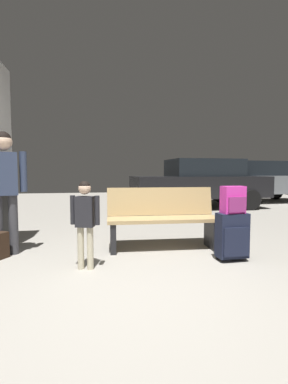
{
  "coord_description": "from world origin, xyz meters",
  "views": [
    {
      "loc": [
        -0.37,
        -2.41,
        1.12
      ],
      "look_at": [
        0.28,
        1.3,
        0.85
      ],
      "focal_mm": 26.16,
      "sensor_mm": 36.0,
      "label": 1
    }
  ],
  "objects_px": {
    "adult": "(4,179)",
    "parked_car_near": "(200,182)",
    "bench": "(162,218)",
    "suitcase": "(232,236)",
    "backpack_bright": "(233,200)",
    "child": "(85,215)",
    "parked_car_side": "(259,180)"
  },
  "relations": [
    {
      "from": "bench",
      "to": "backpack_bright",
      "type": "distance_m",
      "value": 1.08
    },
    {
      "from": "parked_car_side",
      "to": "suitcase",
      "type": "bearing_deg",
      "value": -124.41
    },
    {
      "from": "bench",
      "to": "suitcase",
      "type": "bearing_deg",
      "value": -44.61
    },
    {
      "from": "bench",
      "to": "child",
      "type": "height_order",
      "value": "child"
    },
    {
      "from": "adult",
      "to": "parked_car_side",
      "type": "relative_size",
      "value": 0.4
    },
    {
      "from": "parked_car_near",
      "to": "bench",
      "type": "bearing_deg",
      "value": -117.43
    },
    {
      "from": "backpack_bright",
      "to": "parked_car_near",
      "type": "bearing_deg",
      "value": 73.3
    },
    {
      "from": "suitcase",
      "to": "parked_car_near",
      "type": "bearing_deg",
      "value": 73.3
    },
    {
      "from": "child",
      "to": "adult",
      "type": "relative_size",
      "value": 0.62
    },
    {
      "from": "child",
      "to": "parked_car_near",
      "type": "bearing_deg",
      "value": 56.59
    },
    {
      "from": "child",
      "to": "adult",
      "type": "xyz_separation_m",
      "value": [
        -1.07,
        0.76,
        0.39
      ]
    },
    {
      "from": "adult",
      "to": "parked_car_near",
      "type": "height_order",
      "value": "adult"
    },
    {
      "from": "parked_car_side",
      "to": "backpack_bright",
      "type": "bearing_deg",
      "value": -124.41
    },
    {
      "from": "bench",
      "to": "suitcase",
      "type": "distance_m",
      "value": 1.04
    },
    {
      "from": "parked_car_near",
      "to": "adult",
      "type": "bearing_deg",
      "value": -135.72
    },
    {
      "from": "adult",
      "to": "parked_car_near",
      "type": "distance_m",
      "value": 6.16
    },
    {
      "from": "backpack_bright",
      "to": "parked_car_near",
      "type": "xyz_separation_m",
      "value": [
        1.52,
        5.06,
        0.03
      ]
    },
    {
      "from": "adult",
      "to": "parked_car_side",
      "type": "bearing_deg",
      "value": 37.58
    },
    {
      "from": "bench",
      "to": "suitcase",
      "type": "relative_size",
      "value": 2.69
    },
    {
      "from": "suitcase",
      "to": "parked_car_side",
      "type": "height_order",
      "value": "parked_car_side"
    },
    {
      "from": "parked_car_near",
      "to": "child",
      "type": "bearing_deg",
      "value": -123.41
    },
    {
      "from": "backpack_bright",
      "to": "child",
      "type": "height_order",
      "value": "child"
    },
    {
      "from": "backpack_bright",
      "to": "adult",
      "type": "distance_m",
      "value": 3.0
    },
    {
      "from": "suitcase",
      "to": "child",
      "type": "xyz_separation_m",
      "value": [
        -1.82,
        0.0,
        0.31
      ]
    },
    {
      "from": "adult",
      "to": "parked_car_near",
      "type": "bearing_deg",
      "value": 44.28
    },
    {
      "from": "parked_car_side",
      "to": "parked_car_near",
      "type": "bearing_deg",
      "value": -155.93
    },
    {
      "from": "bench",
      "to": "parked_car_near",
      "type": "distance_m",
      "value": 4.9
    },
    {
      "from": "bench",
      "to": "child",
      "type": "xyz_separation_m",
      "value": [
        -1.08,
        -0.72,
        0.19
      ]
    },
    {
      "from": "backpack_bright",
      "to": "child",
      "type": "distance_m",
      "value": 1.82
    },
    {
      "from": "bench",
      "to": "parked_car_near",
      "type": "relative_size",
      "value": 0.39
    },
    {
      "from": "child",
      "to": "adult",
      "type": "height_order",
      "value": "adult"
    },
    {
      "from": "parked_car_near",
      "to": "backpack_bright",
      "type": "bearing_deg",
      "value": -106.7
    }
  ]
}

